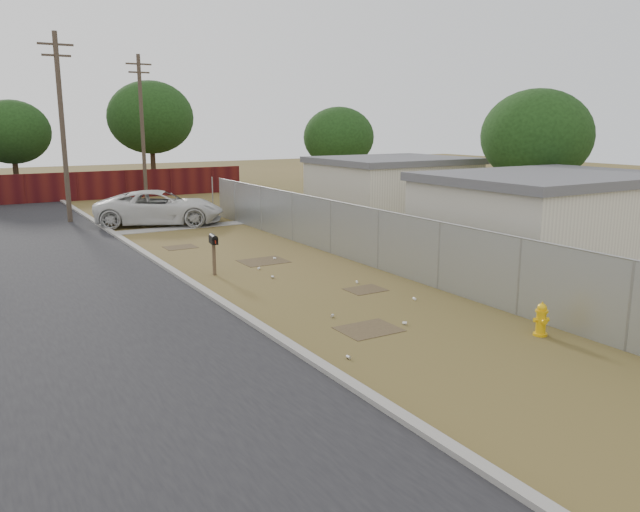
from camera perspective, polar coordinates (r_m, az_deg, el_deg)
ground at (r=19.41m, az=-2.13°, el=-2.25°), size 120.00×120.00×0.00m
street at (r=25.12m, az=-25.08°, el=-0.06°), size 15.10×60.00×0.12m
chainlink_fence at (r=21.70m, az=3.79°, el=1.41°), size 0.10×27.06×2.02m
privacy_fence at (r=41.80m, az=-26.69°, el=5.43°), size 30.00×0.12×1.80m
utility_poles at (r=37.56m, az=-23.10°, el=10.96°), size 12.60×8.24×9.00m
houses at (r=27.33m, az=12.73°, el=4.96°), size 9.30×17.24×3.10m
horizon_trees at (r=41.26m, az=-17.37°, el=11.29°), size 33.32×31.94×7.78m
fire_hydrant at (r=15.24m, az=19.58°, el=-5.52°), size 0.42×0.42×0.80m
mailbox at (r=20.18m, az=-9.71°, el=1.17°), size 0.27×0.58×1.32m
pickup_truck at (r=30.94m, az=-14.43°, el=4.31°), size 6.56×4.87×1.66m
scattered_litter at (r=17.91m, az=0.61°, el=-3.35°), size 4.08×9.56×0.07m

